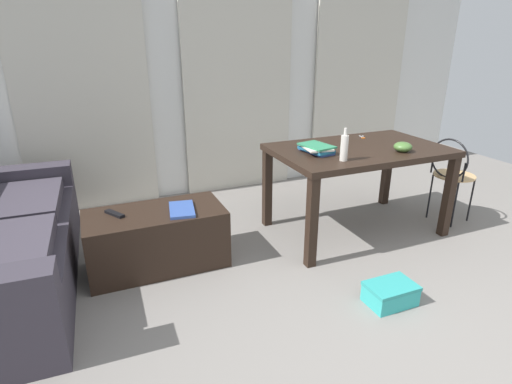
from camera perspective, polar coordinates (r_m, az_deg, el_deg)
ground_plane at (r=3.24m, az=9.70°, el=-9.64°), size 7.39×7.39×0.00m
wall_back at (r=4.55m, az=-2.84°, el=17.28°), size 6.00×0.10×2.68m
curtains at (r=4.49m, az=-2.41°, el=14.59°), size 4.27×0.03×2.27m
coffee_table at (r=3.15m, az=-13.60°, el=-6.30°), size 0.99×0.49×0.44m
craft_table at (r=3.57m, az=14.05°, el=4.58°), size 1.43×0.89×0.76m
wire_chair at (r=4.09m, az=25.50°, el=2.77°), size 0.36×0.38×0.79m
bottle_near at (r=3.12m, az=12.15°, el=6.08°), size 0.06×0.06×0.25m
bowl at (r=3.51m, az=19.72°, el=5.93°), size 0.14×0.14×0.08m
book_stack at (r=3.31m, az=8.36°, el=6.01°), size 0.23×0.32×0.07m
scissors at (r=3.91m, az=14.58°, el=7.37°), size 0.08×0.11×0.00m
tv_remote_primary at (r=3.08m, az=-19.05°, el=-2.86°), size 0.13×0.17×0.02m
magazine at (r=3.03m, az=-10.26°, el=-2.40°), size 0.22×0.32×0.02m
shoebox at (r=2.87m, az=18.15°, el=-13.25°), size 0.32×0.22×0.14m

